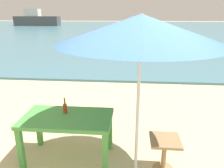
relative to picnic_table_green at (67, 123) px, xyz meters
name	(u,v)px	position (x,y,z in m)	size (l,w,h in m)	color
sea_water	(133,29)	(1.02, 29.20, -0.61)	(120.00, 50.00, 0.08)	teal
picnic_table_green	(67,123)	(0.00, 0.00, 0.00)	(1.40, 0.80, 0.76)	#4C9E47
beer_bottle_amber	(65,108)	(-0.06, 0.12, 0.20)	(0.07, 0.07, 0.26)	brown
patio_umbrella	(141,29)	(1.09, -0.26, 1.47)	(2.10, 2.10, 2.30)	silver
side_table_wood	(164,150)	(1.51, -0.16, -0.30)	(0.44, 0.44, 0.54)	#9E7A51
swimmer_person	(160,51)	(2.59, 9.61, -0.41)	(0.34, 0.34, 0.41)	tan
boat_tanker	(37,20)	(-15.43, 35.13, 0.42)	(7.57, 2.07, 2.75)	#4C4C4C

